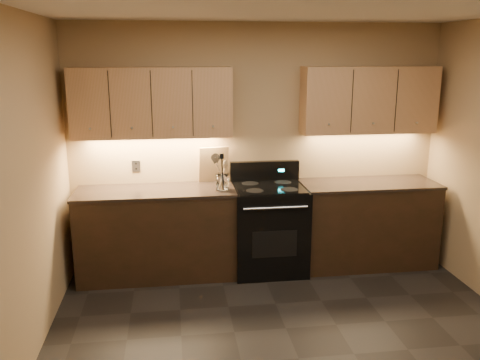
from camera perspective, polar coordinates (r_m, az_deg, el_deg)
The scene contains 16 objects.
floor at distance 4.16m, azimuth 6.61°, elevation -19.28°, with size 4.00×4.00×0.00m, color black.
ceiling at distance 3.50m, azimuth 7.86°, elevation 19.14°, with size 4.00×4.00×0.00m, color silver.
wall_back at distance 5.53m, azimuth 1.91°, elevation 3.80°, with size 4.00×0.04×2.60m, color tan.
wall_left at distance 3.67m, azimuth -24.68°, elevation -2.80°, with size 0.04×4.00×2.60m, color tan.
counter_left at distance 5.38m, azimuth -9.31°, elevation -5.88°, with size 1.62×0.62×0.93m.
counter_right at distance 5.77m, azimuth 14.02°, elevation -4.74°, with size 1.46×0.62×0.93m.
stove at distance 5.45m, azimuth 3.23°, elevation -5.31°, with size 0.76×0.68×1.14m.
upper_cab_left at distance 5.24m, azimuth -9.85°, elevation 8.56°, with size 1.60×0.30×0.70m, color tan.
upper_cab_right at distance 5.64m, azimuth 14.27°, elevation 8.71°, with size 1.44×0.30×0.70m, color tan.
outlet_plate at distance 5.49m, azimuth -11.59°, elevation 1.54°, with size 0.09×0.01×0.12m, color #B2B5BA.
utensil_crock at distance 5.15m, azimuth -2.00°, elevation -0.29°, with size 0.15×0.15×0.17m.
cutting_board at distance 5.45m, azimuth -3.00°, elevation 1.76°, with size 0.32×0.02×0.40m, color tan.
wooden_spoon at distance 5.12m, azimuth -2.29°, elevation 0.58°, with size 0.06×0.06×0.29m, color tan, non-canonical shape.
black_turner at distance 5.11m, azimuth -1.92°, elevation 1.02°, with size 0.08×0.08×0.37m, color black, non-canonical shape.
steel_spatula at distance 5.15m, azimuth -1.64°, elevation 0.95°, with size 0.08×0.08×0.34m, color silver, non-canonical shape.
steel_skimmer at distance 5.11m, azimuth -1.76°, elevation 0.91°, with size 0.09×0.09×0.35m, color silver, non-canonical shape.
Camera 1 is at (-0.91, -3.36, 2.28)m, focal length 38.00 mm.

